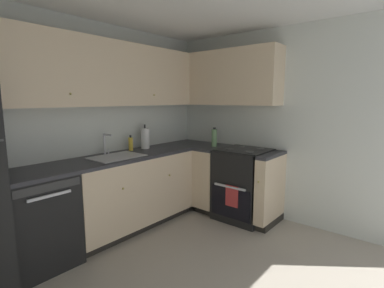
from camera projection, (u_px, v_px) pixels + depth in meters
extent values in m
cube|color=silver|center=(80.00, 129.00, 3.24)|extent=(3.75, 0.05, 2.42)
cube|color=silver|center=(292.00, 127.00, 3.57)|extent=(0.05, 3.48, 2.42)
cube|color=black|center=(37.00, 221.00, 2.66)|extent=(0.60, 0.60, 0.87)
cube|color=#333333|center=(48.00, 187.00, 2.41)|extent=(0.55, 0.01, 0.07)
cube|color=silver|center=(50.00, 196.00, 2.41)|extent=(0.36, 0.02, 0.02)
cube|color=beige|center=(131.00, 188.00, 3.48)|extent=(1.58, 0.60, 0.78)
cube|color=black|center=(131.00, 222.00, 3.57)|extent=(1.58, 0.54, 0.09)
sphere|color=tan|center=(123.00, 189.00, 3.00)|extent=(0.02, 0.02, 0.02)
sphere|color=tan|center=(170.00, 175.00, 3.53)|extent=(0.02, 0.02, 0.02)
cube|color=#2D2D33|center=(130.00, 155.00, 3.42)|extent=(2.78, 0.60, 0.03)
cube|color=beige|center=(214.00, 176.00, 4.03)|extent=(0.60, 0.30, 0.78)
cube|color=black|center=(215.00, 205.00, 4.12)|extent=(0.54, 0.30, 0.09)
cube|color=beige|center=(270.00, 188.00, 3.50)|extent=(0.60, 0.15, 0.78)
cube|color=black|center=(269.00, 221.00, 3.59)|extent=(0.54, 0.15, 0.09)
sphere|color=tan|center=(258.00, 182.00, 3.24)|extent=(0.02, 0.02, 0.02)
cube|color=#2D2D33|center=(214.00, 148.00, 3.96)|extent=(0.60, 0.30, 0.03)
cube|color=#2D2D33|center=(271.00, 155.00, 3.44)|extent=(0.60, 0.15, 0.03)
cube|color=black|center=(244.00, 184.00, 3.75)|extent=(0.64, 0.62, 0.90)
cube|color=black|center=(230.00, 203.00, 3.53)|extent=(0.02, 0.55, 0.38)
cube|color=silver|center=(230.00, 187.00, 3.48)|extent=(0.02, 0.43, 0.02)
cube|color=black|center=(245.00, 150.00, 3.68)|extent=(0.59, 0.60, 0.01)
cube|color=black|center=(256.00, 142.00, 3.90)|extent=(0.03, 0.60, 0.15)
cylinder|color=#4C4C4C|center=(249.00, 152.00, 3.48)|extent=(0.11, 0.11, 0.01)
cylinder|color=#4C4C4C|center=(230.00, 149.00, 3.66)|extent=(0.11, 0.11, 0.01)
cylinder|color=#4C4C4C|center=(260.00, 149.00, 3.70)|extent=(0.11, 0.11, 0.01)
cylinder|color=#4C4C4C|center=(241.00, 146.00, 3.87)|extent=(0.11, 0.11, 0.01)
cube|color=#B23333|center=(232.00, 196.00, 3.47)|extent=(0.02, 0.17, 0.26)
cube|color=beige|center=(108.00, 74.00, 3.24)|extent=(2.46, 0.32, 0.72)
sphere|color=tan|center=(71.00, 94.00, 2.75)|extent=(0.02, 0.02, 0.02)
sphere|color=tan|center=(154.00, 95.00, 3.58)|extent=(0.02, 0.02, 0.02)
cube|color=beige|center=(223.00, 78.00, 3.90)|extent=(0.32, 1.58, 0.72)
cube|color=#B7B7BC|center=(117.00, 157.00, 3.24)|extent=(0.57, 0.40, 0.01)
cube|color=gray|center=(117.00, 161.00, 3.24)|extent=(0.53, 0.36, 0.09)
cube|color=#99999E|center=(117.00, 160.00, 3.24)|extent=(0.02, 0.35, 0.06)
cylinder|color=silver|center=(104.00, 144.00, 3.36)|extent=(0.02, 0.02, 0.25)
cylinder|color=silver|center=(108.00, 135.00, 3.30)|extent=(0.02, 0.15, 0.02)
cylinder|color=silver|center=(109.00, 151.00, 3.42)|extent=(0.02, 0.02, 0.06)
cylinder|color=gold|center=(131.00, 144.00, 3.63)|extent=(0.06, 0.06, 0.17)
cylinder|color=#262626|center=(130.00, 136.00, 3.62)|extent=(0.03, 0.03, 0.03)
cylinder|color=white|center=(145.00, 138.00, 3.78)|extent=(0.11, 0.11, 0.27)
cylinder|color=#3F3F3F|center=(145.00, 137.00, 3.78)|extent=(0.02, 0.02, 0.33)
cylinder|color=#729E66|center=(214.00, 138.00, 3.94)|extent=(0.07, 0.07, 0.24)
cylinder|color=black|center=(214.00, 128.00, 3.92)|extent=(0.04, 0.04, 0.02)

